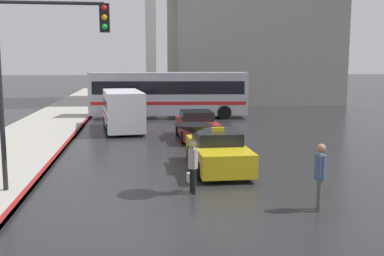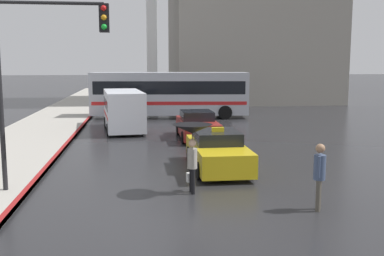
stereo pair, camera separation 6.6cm
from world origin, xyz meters
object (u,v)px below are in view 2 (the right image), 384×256
sedan_red (197,126)px  ambulance_van (123,109)px  taxi (217,151)px  traffic_light (42,57)px  city_bus (170,93)px  pedestrian_man (319,171)px  monument_cross (151,15)px  pedestrian_with_umbrella (192,136)px

sedan_red → ambulance_van: 5.06m
taxi → traffic_light: (-5.55, -2.47, 3.36)m
taxi → traffic_light: traffic_light is taller
city_bus → pedestrian_man: bearing=11.8°
sedan_red → monument_cross: 19.91m
taxi → monument_cross: (-1.43, 25.26, 7.48)m
traffic_light → monument_cross: monument_cross is taller
pedestrian_with_umbrella → pedestrian_man: bearing=-130.5°
sedan_red → city_bus: bearing=-85.6°
taxi → monument_cross: 26.38m
taxi → sedan_red: (0.19, 6.87, 0.01)m
pedestrian_with_umbrella → traffic_light: size_ratio=0.36×
ambulance_van → pedestrian_with_umbrella: 13.28m
pedestrian_man → traffic_light: size_ratio=0.31×
pedestrian_with_umbrella → taxi: bearing=-31.3°
sedan_red → pedestrian_man: (1.60, -11.83, 0.40)m
sedan_red → traffic_light: size_ratio=0.76×
ambulance_van → pedestrian_man: ambulance_van is taller
sedan_red → pedestrian_with_umbrella: pedestrian_with_umbrella is taller
sedan_red → ambulance_van: size_ratio=0.80×
sedan_red → pedestrian_man: 11.95m
ambulance_van → city_bus: 6.84m
ambulance_van → traffic_light: 13.02m
sedan_red → pedestrian_with_umbrella: 10.00m
ambulance_van → pedestrian_man: bearing=103.9°
city_bus → traffic_light: traffic_light is taller
sedan_red → pedestrian_man: size_ratio=2.50×
taxi → ambulance_van: bearing=-70.1°
sedan_red → ambulance_van: bearing=-40.1°
pedestrian_man → traffic_light: bearing=-80.3°
ambulance_van → traffic_light: (-1.90, -12.58, 2.75)m
sedan_red → pedestrian_with_umbrella: bearing=81.4°
city_bus → monument_cross: monument_cross is taller
traffic_light → monument_cross: 28.34m
city_bus → pedestrian_man: 21.27m
ambulance_van → pedestrian_man: size_ratio=3.14×
monument_cross → taxi: bearing=-86.8°
sedan_red → traffic_light: 11.47m
traffic_light → taxi: bearing=24.0°
ambulance_van → city_bus: size_ratio=0.50×
city_bus → pedestrian_man: size_ratio=6.30×
pedestrian_with_umbrella → sedan_red: bearing=-16.2°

